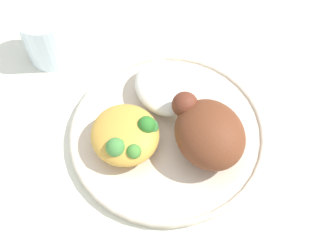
{
  "coord_description": "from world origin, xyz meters",
  "views": [
    {
      "loc": [
        -0.27,
        0.12,
        0.51
      ],
      "look_at": [
        0.0,
        0.0,
        0.03
      ],
      "focal_mm": 45.92,
      "sensor_mm": 36.0,
      "label": 1
    }
  ],
  "objects_px": {
    "roasted_chicken": "(208,132)",
    "water_glass": "(47,37)",
    "rice_pile": "(165,87)",
    "mac_cheese_with_broccoli": "(126,135)",
    "plate": "(168,133)",
    "fork": "(213,246)"
  },
  "relations": [
    {
      "from": "fork",
      "to": "water_glass",
      "type": "relative_size",
      "value": 1.77
    },
    {
      "from": "roasted_chicken",
      "to": "rice_pile",
      "type": "bearing_deg",
      "value": 9.12
    },
    {
      "from": "mac_cheese_with_broccoli",
      "to": "fork",
      "type": "distance_m",
      "value": 0.17
    },
    {
      "from": "plate",
      "to": "roasted_chicken",
      "type": "bearing_deg",
      "value": -140.09
    },
    {
      "from": "mac_cheese_with_broccoli",
      "to": "fork",
      "type": "height_order",
      "value": "mac_cheese_with_broccoli"
    },
    {
      "from": "roasted_chicken",
      "to": "plate",
      "type": "bearing_deg",
      "value": 39.91
    },
    {
      "from": "mac_cheese_with_broccoli",
      "to": "water_glass",
      "type": "height_order",
      "value": "water_glass"
    },
    {
      "from": "plate",
      "to": "water_glass",
      "type": "relative_size",
      "value": 3.32
    },
    {
      "from": "roasted_chicken",
      "to": "water_glass",
      "type": "relative_size",
      "value": 1.37
    },
    {
      "from": "plate",
      "to": "fork",
      "type": "bearing_deg",
      "value": 174.48
    },
    {
      "from": "plate",
      "to": "rice_pile",
      "type": "distance_m",
      "value": 0.06
    },
    {
      "from": "rice_pile",
      "to": "water_glass",
      "type": "xyz_separation_m",
      "value": [
        0.15,
        0.12,
        0.01
      ]
    },
    {
      "from": "mac_cheese_with_broccoli",
      "to": "water_glass",
      "type": "bearing_deg",
      "value": 12.24
    },
    {
      "from": "roasted_chicken",
      "to": "fork",
      "type": "relative_size",
      "value": 0.77
    },
    {
      "from": "roasted_chicken",
      "to": "water_glass",
      "type": "bearing_deg",
      "value": 28.71
    },
    {
      "from": "mac_cheese_with_broccoli",
      "to": "water_glass",
      "type": "xyz_separation_m",
      "value": [
        0.2,
        0.04,
        0.0
      ]
    },
    {
      "from": "roasted_chicken",
      "to": "rice_pile",
      "type": "relative_size",
      "value": 1.12
    },
    {
      "from": "plate",
      "to": "mac_cheese_with_broccoli",
      "type": "relative_size",
      "value": 2.89
    },
    {
      "from": "fork",
      "to": "plate",
      "type": "bearing_deg",
      "value": -5.52
    },
    {
      "from": "plate",
      "to": "roasted_chicken",
      "type": "distance_m",
      "value": 0.07
    },
    {
      "from": "plate",
      "to": "roasted_chicken",
      "type": "xyz_separation_m",
      "value": [
        -0.04,
        -0.04,
        0.04
      ]
    },
    {
      "from": "plate",
      "to": "mac_cheese_with_broccoli",
      "type": "xyz_separation_m",
      "value": [
        0.0,
        0.06,
        0.03
      ]
    }
  ]
}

